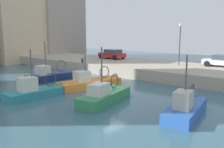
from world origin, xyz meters
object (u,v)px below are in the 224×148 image
(parked_car_red, at_px, (112,54))
(mooring_bollard_mid, at_px, (82,61))
(fishing_boat_navy, at_px, (53,79))
(fishing_boat_green, at_px, (107,100))
(parked_car_white, at_px, (223,61))
(fishing_boat_orange, at_px, (93,86))
(fishing_boat_teal, at_px, (40,94))
(fishing_boat_blue, at_px, (187,112))
(quay_streetlamp, at_px, (180,37))

(parked_car_red, relative_size, mooring_bollard_mid, 7.37)
(fishing_boat_navy, xyz_separation_m, parked_car_red, (11.71, 1.06, 1.77))
(fishing_boat_green, height_order, parked_car_white, fishing_boat_green)
(fishing_boat_orange, bearing_deg, fishing_boat_green, -126.71)
(parked_car_red, bearing_deg, fishing_boat_teal, -161.46)
(fishing_boat_blue, relative_size, fishing_boat_navy, 1.01)
(fishing_boat_navy, height_order, mooring_bollard_mid, fishing_boat_navy)
(fishing_boat_orange, distance_m, mooring_bollard_mid, 8.92)
(fishing_boat_green, distance_m, fishing_boat_orange, 5.23)
(parked_car_white, distance_m, parked_car_red, 14.94)
(fishing_boat_teal, bearing_deg, fishing_boat_blue, -75.40)
(mooring_bollard_mid, bearing_deg, parked_car_red, -0.98)
(fishing_boat_orange, bearing_deg, parked_car_white, -33.06)
(fishing_boat_navy, height_order, parked_car_red, fishing_boat_navy)
(fishing_boat_green, relative_size, fishing_boat_navy, 1.02)
(fishing_boat_navy, distance_m, fishing_boat_orange, 5.66)
(fishing_boat_green, distance_m, parked_car_red, 18.41)
(fishing_boat_blue, bearing_deg, fishing_boat_green, 98.73)
(fishing_boat_teal, bearing_deg, fishing_boat_navy, 42.24)
(fishing_boat_blue, relative_size, fishing_boat_green, 0.99)
(parked_car_red, bearing_deg, quay_streetlamp, -92.04)
(parked_car_white, height_order, mooring_bollard_mid, parked_car_white)
(quay_streetlamp, bearing_deg, parked_car_white, -73.45)
(fishing_boat_navy, bearing_deg, parked_car_red, 5.18)
(fishing_boat_navy, height_order, quay_streetlamp, quay_streetlamp)
(fishing_boat_orange, relative_size, parked_car_white, 1.76)
(fishing_boat_teal, bearing_deg, parked_car_white, -27.72)
(parked_car_white, height_order, parked_car_red, parked_car_red)
(mooring_bollard_mid, relative_size, quay_streetlamp, 0.11)
(quay_streetlamp, bearing_deg, fishing_boat_teal, 163.82)
(mooring_bollard_mid, bearing_deg, fishing_boat_navy, -168.44)
(fishing_boat_blue, bearing_deg, fishing_boat_navy, 82.30)
(parked_car_white, relative_size, parked_car_red, 1.00)
(fishing_boat_navy, relative_size, quay_streetlamp, 1.24)
(fishing_boat_navy, distance_m, parked_car_white, 18.87)
(fishing_boat_navy, bearing_deg, parked_car_white, -47.48)
(fishing_boat_blue, height_order, mooring_bollard_mid, fishing_boat_blue)
(parked_car_red, distance_m, mooring_bollard_mid, 6.03)
(fishing_boat_orange, xyz_separation_m, parked_car_red, (11.59, 6.72, 1.80))
(fishing_boat_green, bearing_deg, parked_car_red, 36.56)
(parked_car_white, bearing_deg, quay_streetlamp, 106.55)
(fishing_boat_orange, bearing_deg, fishing_boat_navy, 91.21)
(fishing_boat_blue, bearing_deg, parked_car_white, 6.89)
(quay_streetlamp, bearing_deg, fishing_boat_green, -177.76)
(fishing_boat_teal, height_order, mooring_bollard_mid, fishing_boat_teal)
(parked_car_white, xyz_separation_m, mooring_bollard_mid, (-7.00, 15.01, -0.41))
(fishing_boat_navy, distance_m, quay_streetlamp, 15.29)
(fishing_boat_navy, height_order, fishing_boat_teal, fishing_boat_navy)
(parked_car_red, bearing_deg, fishing_boat_green, -143.44)
(mooring_bollard_mid, bearing_deg, fishing_boat_blue, -114.93)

